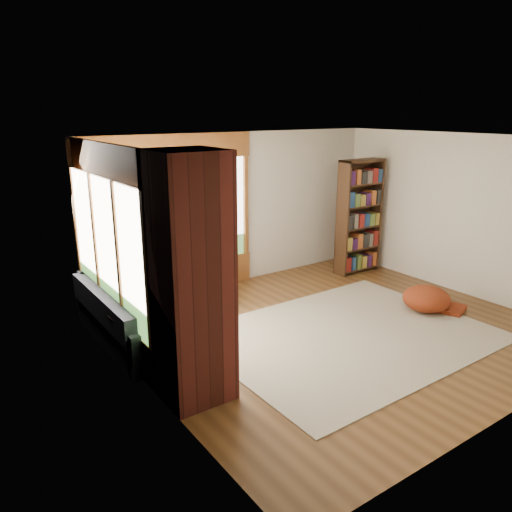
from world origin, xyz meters
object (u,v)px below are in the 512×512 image
area_rug (348,335)px  bookshelf (359,217)px  sectional_sofa (154,301)px  dog_brindle (137,284)px  brick_chimney (190,280)px  pouf (426,298)px  dog_tan (160,260)px

area_rug → bookshelf: (2.15, 1.94, 1.04)m
bookshelf → area_rug: bearing=-137.8°
sectional_sofa → dog_brindle: size_ratio=2.53×
brick_chimney → sectional_sofa: size_ratio=1.18×
brick_chimney → pouf: size_ratio=3.68×
bookshelf → dog_brindle: 4.50m
dog_brindle → area_rug: bearing=-128.7°
bookshelf → dog_brindle: bearing=-175.2°
pouf → sectional_sofa: bearing=150.6°
brick_chimney → bookshelf: bearing=24.1°
bookshelf → dog_brindle: bookshelf is taller
dog_tan → dog_brindle: bearing=-147.3°
pouf → dog_tan: dog_tan is taller
sectional_sofa → pouf: sectional_sofa is taller
brick_chimney → pouf: (4.00, 0.05, -1.10)m
brick_chimney → dog_tan: brick_chimney is taller
sectional_sofa → pouf: (3.55, -2.00, -0.10)m
pouf → dog_brindle: size_ratio=0.81×
pouf → brick_chimney: bearing=-179.3°
pouf → dog_tan: bearing=145.9°
brick_chimney → sectional_sofa: bearing=77.7°
sectional_sofa → bookshelf: bookshelf is taller
area_rug → pouf: size_ratio=5.30×
bookshelf → pouf: (-0.54, -1.98, -0.85)m
brick_chimney → area_rug: size_ratio=0.70×
bookshelf → dog_tan: bookshelf is taller
brick_chimney → area_rug: 2.72m
sectional_sofa → dog_tan: bearing=46.7°
pouf → dog_brindle: bearing=157.8°
sectional_sofa → area_rug: 2.78m
sectional_sofa → area_rug: bearing=-44.8°
area_rug → pouf: 1.62m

